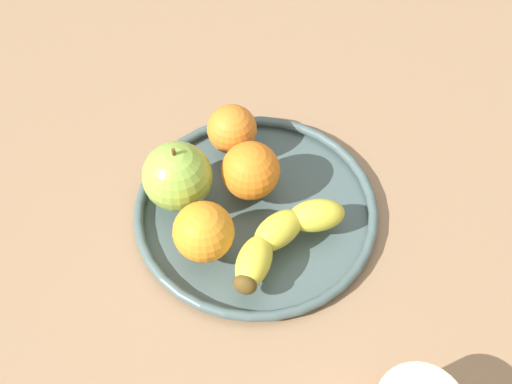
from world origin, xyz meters
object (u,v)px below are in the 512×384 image
apple (177,176)px  orange_back_right (251,171)px  orange_front_right (232,129)px  fruit_bowl (256,211)px  orange_front_left (203,232)px  banana (282,238)px

apple → orange_back_right: size_ratio=1.29×
orange_back_right → orange_front_right: (-4.00, -5.84, -0.40)cm
fruit_bowl → orange_back_right: (-1.82, -2.13, 4.37)cm
orange_back_right → orange_front_left: bearing=4.9°
banana → orange_back_right: (-4.55, -7.69, 1.60)cm
banana → orange_front_left: (5.30, -6.85, 1.56)cm
banana → orange_front_left: bearing=-39.0°
fruit_bowl → orange_front_right: bearing=-126.2°
apple → orange_front_right: (-10.06, 0.19, -1.02)cm
fruit_bowl → orange_back_right: bearing=-130.6°
fruit_bowl → apple: (4.23, -8.16, 4.99)cm
orange_back_right → orange_front_left: (9.85, 0.85, -0.04)cm
apple → orange_front_right: 10.11cm
fruit_bowl → orange_front_right: size_ratio=4.73×
banana → apple: (1.51, -13.72, 2.21)cm
apple → fruit_bowl: bearing=117.4°
fruit_bowl → orange_front_right: (-5.83, -7.96, 3.97)cm
banana → orange_back_right: bearing=-107.3°
fruit_bowl → orange_back_right: orange_back_right is taller
banana → orange_front_left: orange_front_left is taller
orange_back_right → fruit_bowl: bearing=49.4°
orange_back_right → orange_front_left: 9.89cm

